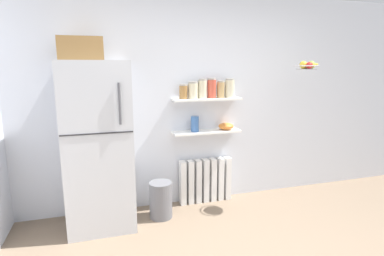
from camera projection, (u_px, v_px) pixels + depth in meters
The scene contains 15 objects.
back_wall at pixel (199, 101), 3.88m from camera, with size 7.04×0.10×2.60m, color silver.
refrigerator at pixel (98, 142), 3.26m from camera, with size 0.69×0.66×2.00m.
radiator at pixel (205, 180), 3.97m from camera, with size 0.68×0.12×0.56m.
wall_shelf_lower at pixel (207, 132), 3.82m from camera, with size 0.85×0.22×0.03m, color white.
wall_shelf_upper at pixel (207, 99), 3.74m from camera, with size 0.85×0.22×0.03m, color white.
storage_jar_0 at pixel (183, 92), 3.63m from camera, with size 0.10×0.10×0.17m.
storage_jar_1 at pixel (193, 90), 3.67m from camera, with size 0.12×0.12×0.20m.
storage_jar_2 at pixel (202, 89), 3.70m from camera, with size 0.11×0.11×0.23m.
storage_jar_3 at pixel (212, 88), 3.73m from camera, with size 0.11×0.11×0.24m.
storage_jar_4 at pixel (221, 89), 3.76m from camera, with size 0.10×0.10×0.21m.
storage_jar_5 at pixel (230, 88), 3.80m from camera, with size 0.11×0.11×0.23m.
vase at pixel (195, 124), 3.75m from camera, with size 0.10×0.10×0.19m, color #38609E.
shelf_bowl at pixel (226, 126), 3.88m from camera, with size 0.19×0.19×0.09m, color orange.
trash_bin at pixel (161, 200), 3.56m from camera, with size 0.26×0.26×0.42m, color slate.
hanging_fruit_basket at pixel (307, 66), 3.57m from camera, with size 0.28×0.28×0.11m.
Camera 1 is at (-1.20, -1.63, 1.73)m, focal length 28.84 mm.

